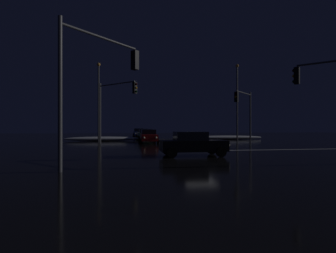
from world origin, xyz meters
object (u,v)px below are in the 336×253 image
object	(u,v)px
sedan_green	(145,135)
traffic_signal_sw	(97,72)
streetlamp_left_near	(99,97)
sedan_silver	(142,134)
sedan_blue	(139,133)
sedan_gray	(139,132)
streetlamp_right_near	(237,97)
sedan_black_crossing	(193,144)
traffic_signal_ne	(245,107)
traffic_signal_nw	(114,101)
sedan_red	(148,136)

from	to	relation	value
sedan_green	traffic_signal_sw	bearing A→B (deg)	-99.48
traffic_signal_sw	streetlamp_left_near	xyz separation A→B (m)	(-2.04, 20.62, 1.12)
sedan_silver	traffic_signal_sw	size ratio (longest dim) A/B	0.67
sedan_blue	sedan_gray	bearing A→B (deg)	86.59
traffic_signal_sw	sedan_silver	bearing A→B (deg)	82.41
streetlamp_right_near	streetlamp_left_near	size ratio (longest dim) A/B	1.05
sedan_green	sedan_black_crossing	distance (m)	20.20
sedan_green	streetlamp_left_near	bearing A→B (deg)	-152.42
sedan_silver	traffic_signal_sw	world-z (taller)	traffic_signal_sw
traffic_signal_sw	streetlamp_right_near	world-z (taller)	streetlamp_right_near
sedan_black_crossing	streetlamp_right_near	distance (m)	20.62
sedan_silver	sedan_gray	xyz separation A→B (m)	(0.01, 12.22, 0.00)
sedan_gray	streetlamp_right_near	size ratio (longest dim) A/B	0.42
sedan_silver	traffic_signal_ne	size ratio (longest dim) A/B	0.74
traffic_signal_nw	streetlamp_left_near	distance (m)	7.12
sedan_green	sedan_silver	world-z (taller)	same
traffic_signal_sw	traffic_signal_ne	world-z (taller)	traffic_signal_sw
sedan_blue	sedan_green	bearing A→B (deg)	-88.15
streetlamp_right_near	sedan_red	bearing A→B (deg)	-164.91
sedan_red	streetlamp_left_near	bearing A→B (deg)	150.87
sedan_black_crossing	streetlamp_left_near	bearing A→B (deg)	114.20
traffic_signal_nw	sedan_gray	bearing A→B (deg)	82.21
sedan_red	traffic_signal_sw	world-z (taller)	traffic_signal_sw
sedan_gray	traffic_signal_ne	bearing A→B (deg)	-69.69
streetlamp_right_near	streetlamp_left_near	bearing A→B (deg)	180.00
sedan_green	sedan_blue	distance (m)	12.10
sedan_silver	streetlamp_right_near	distance (m)	15.86
sedan_red	traffic_signal_sw	xyz separation A→B (m)	(-3.88, -17.32, 3.70)
sedan_red	sedan_green	size ratio (longest dim) A/B	1.00
sedan_blue	sedan_gray	world-z (taller)	same
sedan_gray	traffic_signal_sw	size ratio (longest dim) A/B	0.67
sedan_silver	traffic_signal_nw	bearing A→B (deg)	-103.74
traffic_signal_nw	sedan_red	bearing A→B (deg)	42.07
sedan_red	traffic_signal_nw	world-z (taller)	traffic_signal_nw
traffic_signal_sw	traffic_signal_ne	distance (m)	19.94
sedan_blue	traffic_signal_sw	xyz separation A→B (m)	(-3.58, -35.85, 3.70)
traffic_signal_nw	streetlamp_left_near	size ratio (longest dim) A/B	0.66
traffic_signal_sw	streetlamp_right_near	xyz separation A→B (m)	(16.12, 20.62, 1.37)
sedan_green	sedan_gray	xyz separation A→B (m)	(-0.05, 17.83, 0.00)
sedan_gray	sedan_black_crossing	distance (m)	38.00
sedan_green	sedan_black_crossing	xyz separation A→B (m)	(1.63, -20.13, 0.00)
sedan_red	sedan_green	distance (m)	6.44
sedan_blue	streetlamp_left_near	distance (m)	16.93
sedan_gray	streetlamp_left_near	bearing A→B (deg)	-105.87
sedan_red	sedan_blue	size ratio (longest dim) A/B	1.00
sedan_silver	traffic_signal_sw	distance (m)	29.87
sedan_black_crossing	traffic_signal_nw	xyz separation A→B (m)	(-5.46, 10.32, 3.69)
sedan_black_crossing	traffic_signal_sw	size ratio (longest dim) A/B	0.67
sedan_red	sedan_blue	bearing A→B (deg)	90.94
streetlamp_left_near	sedan_black_crossing	bearing A→B (deg)	-65.80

